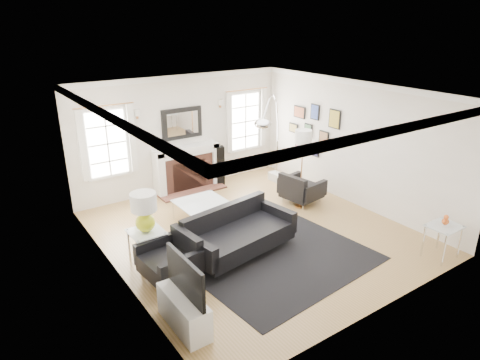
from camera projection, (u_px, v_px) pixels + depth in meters
floor at (254, 232)px, 8.60m from camera, size 6.00×6.00×0.00m
back_wall at (182, 133)px, 10.40m from camera, size 5.50×0.04×2.80m
front_wall at (386, 227)px, 5.79m from camera, size 5.50×0.04×2.80m
left_wall at (112, 200)px, 6.64m from camera, size 0.04×6.00×2.80m
right_wall at (354, 144)px, 9.55m from camera, size 0.04×6.00×2.80m
ceiling at (256, 92)px, 7.59m from camera, size 5.50×6.00×0.02m
crown_molding at (256, 96)px, 7.61m from camera, size 5.50×6.00×0.12m
fireplace at (187, 169)px, 10.55m from camera, size 1.70×0.69×1.11m
mantel_mirror at (182, 123)px, 10.28m from camera, size 1.05×0.07×0.75m
window_left at (107, 143)px, 9.36m from camera, size 1.24×0.15×1.62m
window_right at (245, 121)px, 11.32m from camera, size 1.24×0.15×1.62m
gallery_wall at (313, 126)px, 10.48m from camera, size 0.04×1.73×1.29m
tv_unit at (184, 307)px, 5.88m from camera, size 0.35×1.00×1.09m
area_rug at (278, 258)px, 7.68m from camera, size 3.33×2.86×0.01m
sofa at (237, 234)px, 7.76m from camera, size 2.19×1.25×0.68m
armchair_left at (172, 259)px, 6.99m from camera, size 0.90×0.99×0.62m
armchair_right at (300, 189)px, 9.86m from camera, size 0.90×0.98×0.59m
coffee_table at (203, 204)px, 8.89m from camera, size 1.00×1.00×0.44m
side_table_left at (147, 237)px, 7.35m from camera, size 0.57×0.57×0.62m
nesting_table at (443, 232)px, 7.54m from camera, size 0.57×0.48×0.63m
gourd_lamp at (144, 210)px, 7.17m from camera, size 0.44×0.44×0.71m
orange_vase at (446, 220)px, 7.46m from camera, size 0.12×0.12×0.19m
arc_floor_lamp at (271, 141)px, 9.94m from camera, size 1.77×1.64×2.50m
stick_floor_lamp at (303, 141)px, 9.19m from camera, size 0.36×0.36×1.79m
speaker_tower at (220, 165)px, 10.91m from camera, size 0.25×0.25×1.00m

